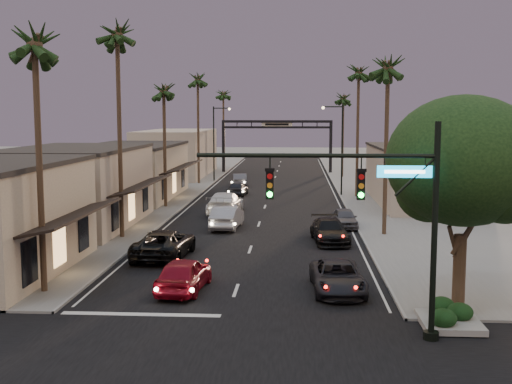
# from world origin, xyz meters

# --- Properties ---
(ground) EXTENTS (200.00, 200.00, 0.00)m
(ground) POSITION_xyz_m (0.00, 40.00, 0.00)
(ground) COLOR slate
(ground) RESTS_ON ground
(road) EXTENTS (14.00, 120.00, 0.02)m
(road) POSITION_xyz_m (0.00, 45.00, 0.00)
(road) COLOR black
(road) RESTS_ON ground
(cross_street) EXTENTS (80.00, 12.00, 0.02)m
(cross_street) POSITION_xyz_m (0.00, 0.00, 0.00)
(cross_street) COLOR black
(cross_street) RESTS_ON ground
(sidewalk_left) EXTENTS (5.00, 92.00, 0.12)m
(sidewalk_left) POSITION_xyz_m (-9.50, 52.00, 0.06)
(sidewalk_left) COLOR slate
(sidewalk_left) RESTS_ON ground
(sidewalk_right) EXTENTS (5.00, 92.00, 0.12)m
(sidewalk_right) POSITION_xyz_m (9.50, 52.00, 0.06)
(sidewalk_right) COLOR slate
(sidewalk_right) RESTS_ON ground
(storefront_mid) EXTENTS (8.00, 14.00, 5.50)m
(storefront_mid) POSITION_xyz_m (-13.00, 26.00, 2.75)
(storefront_mid) COLOR tan
(storefront_mid) RESTS_ON ground
(storefront_far) EXTENTS (8.00, 16.00, 5.00)m
(storefront_far) POSITION_xyz_m (-13.00, 42.00, 2.50)
(storefront_far) COLOR tan
(storefront_far) RESTS_ON ground
(storefront_dist) EXTENTS (8.00, 20.00, 6.00)m
(storefront_dist) POSITION_xyz_m (-13.00, 65.00, 3.00)
(storefront_dist) COLOR tan
(storefront_dist) RESTS_ON ground
(building_right) EXTENTS (8.00, 18.00, 5.00)m
(building_right) POSITION_xyz_m (14.00, 40.00, 2.50)
(building_right) COLOR tan
(building_right) RESTS_ON ground
(traffic_signal) EXTENTS (8.51, 0.22, 7.80)m
(traffic_signal) POSITION_xyz_m (5.69, 4.00, 5.08)
(traffic_signal) COLOR black
(traffic_signal) RESTS_ON ground
(corner_tree) EXTENTS (6.20, 6.20, 8.80)m
(corner_tree) POSITION_xyz_m (9.48, 7.45, 5.98)
(corner_tree) COLOR #38281C
(corner_tree) RESTS_ON ground
(planter) EXTENTS (2.20, 2.60, 0.24)m
(planter) POSITION_xyz_m (8.60, 5.50, 0.00)
(planter) COLOR gray
(planter) RESTS_ON ground
(arch) EXTENTS (15.20, 0.40, 7.27)m
(arch) POSITION_xyz_m (0.00, 70.00, 5.53)
(arch) COLOR black
(arch) RESTS_ON ground
(streetlight_right) EXTENTS (2.13, 0.30, 9.00)m
(streetlight_right) POSITION_xyz_m (6.92, 45.00, 5.33)
(streetlight_right) COLOR black
(streetlight_right) RESTS_ON ground
(streetlight_left) EXTENTS (2.13, 0.30, 9.00)m
(streetlight_left) POSITION_xyz_m (-6.92, 58.00, 5.33)
(streetlight_left) COLOR black
(streetlight_left) RESTS_ON ground
(palm_la) EXTENTS (3.20, 3.20, 13.20)m
(palm_la) POSITION_xyz_m (-8.60, 9.00, 11.44)
(palm_la) COLOR #38281C
(palm_la) RESTS_ON ground
(palm_lb) EXTENTS (3.20, 3.20, 15.20)m
(palm_lb) POSITION_xyz_m (-8.60, 22.00, 13.39)
(palm_lb) COLOR #38281C
(palm_lb) RESTS_ON ground
(palm_lc) EXTENTS (3.20, 3.20, 12.20)m
(palm_lc) POSITION_xyz_m (-8.60, 36.00, 10.47)
(palm_lc) COLOR #38281C
(palm_lc) RESTS_ON ground
(palm_ld) EXTENTS (3.20, 3.20, 14.20)m
(palm_ld) POSITION_xyz_m (-8.60, 55.00, 12.42)
(palm_ld) COLOR #38281C
(palm_ld) RESTS_ON ground
(palm_ra) EXTENTS (3.20, 3.20, 13.20)m
(palm_ra) POSITION_xyz_m (8.60, 24.00, 11.44)
(palm_ra) COLOR #38281C
(palm_ra) RESTS_ON ground
(palm_rb) EXTENTS (3.20, 3.20, 14.20)m
(palm_rb) POSITION_xyz_m (8.60, 44.00, 12.42)
(palm_rb) COLOR #38281C
(palm_rb) RESTS_ON ground
(palm_rc) EXTENTS (3.20, 3.20, 12.20)m
(palm_rc) POSITION_xyz_m (8.60, 64.00, 10.47)
(palm_rc) COLOR #38281C
(palm_rc) RESTS_ON ground
(palm_far) EXTENTS (3.20, 3.20, 13.20)m
(palm_far) POSITION_xyz_m (-8.30, 78.00, 11.44)
(palm_far) COLOR #38281C
(palm_far) RESTS_ON ground
(oncoming_red) EXTENTS (2.25, 4.77, 1.58)m
(oncoming_red) POSITION_xyz_m (-2.36, 9.76, 0.79)
(oncoming_red) COLOR maroon
(oncoming_red) RESTS_ON ground
(oncoming_pickup) EXTENTS (3.01, 5.95, 1.61)m
(oncoming_pickup) POSITION_xyz_m (-4.66, 16.51, 0.81)
(oncoming_pickup) COLOR black
(oncoming_pickup) RESTS_ON ground
(oncoming_silver) EXTENTS (2.06, 5.02, 1.62)m
(oncoming_silver) POSITION_xyz_m (-2.16, 26.07, 0.81)
(oncoming_silver) COLOR #96979B
(oncoming_silver) RESTS_ON ground
(oncoming_white) EXTENTS (2.69, 6.21, 1.78)m
(oncoming_white) POSITION_xyz_m (-3.05, 32.87, 0.89)
(oncoming_white) COLOR silver
(oncoming_white) RESTS_ON ground
(oncoming_dgrey) EXTENTS (2.04, 4.40, 1.46)m
(oncoming_dgrey) POSITION_xyz_m (-3.10, 44.64, 0.73)
(oncoming_dgrey) COLOR black
(oncoming_dgrey) RESTS_ON ground
(oncoming_grey_far) EXTENTS (1.93, 4.41, 1.41)m
(oncoming_grey_far) POSITION_xyz_m (-3.66, 53.32, 0.71)
(oncoming_grey_far) COLOR #525257
(oncoming_grey_far) RESTS_ON ground
(curbside_near) EXTENTS (2.54, 5.07, 1.38)m
(curbside_near) POSITION_xyz_m (4.64, 10.09, 0.69)
(curbside_near) COLOR black
(curbside_near) RESTS_ON ground
(curbside_black) EXTENTS (2.57, 5.31, 1.49)m
(curbside_black) POSITION_xyz_m (4.86, 21.48, 0.74)
(curbside_black) COLOR black
(curbside_black) RESTS_ON ground
(curbside_grey) EXTENTS (1.80, 4.08, 1.37)m
(curbside_grey) POSITION_xyz_m (6.20, 26.98, 0.68)
(curbside_grey) COLOR #4C4C51
(curbside_grey) RESTS_ON ground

